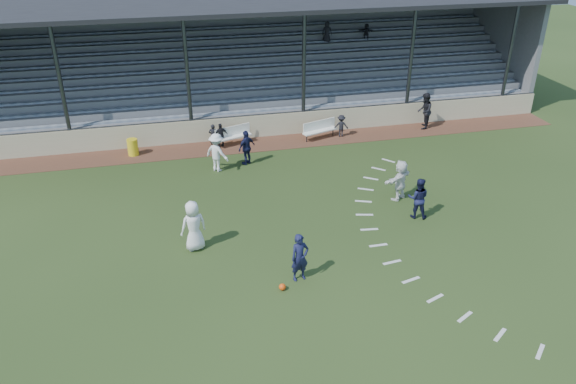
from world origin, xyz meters
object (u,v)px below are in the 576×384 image
object	(u,v)px
bench_left	(233,134)
player_navy_lead	(300,258)
trash_bin	(133,147)
player_white_lead	(193,226)
football	(282,287)
official	(425,111)
bench_right	(320,128)

from	to	relation	value
bench_left	player_navy_lead	size ratio (longest dim) A/B	1.17
bench_left	trash_bin	distance (m)	5.06
player_white_lead	player_navy_lead	xyz separation A→B (m)	(3.26, -2.68, -0.10)
trash_bin	player_white_lead	xyz separation A→B (m)	(2.28, -9.19, 0.52)
trash_bin	bench_left	bearing A→B (deg)	2.87
player_navy_lead	trash_bin	bearing A→B (deg)	103.68
football	player_white_lead	xyz separation A→B (m)	(-2.56, 3.13, 0.85)
trash_bin	official	size ratio (longest dim) A/B	0.42
trash_bin	official	distance (m)	15.69
player_navy_lead	official	size ratio (longest dim) A/B	0.86
trash_bin	player_navy_lead	world-z (taller)	player_navy_lead
football	player_navy_lead	size ratio (longest dim) A/B	0.13
bench_right	player_navy_lead	xyz separation A→B (m)	(-4.12, -11.91, 0.27)
player_white_lead	official	size ratio (longest dim) A/B	0.97
trash_bin	player_navy_lead	bearing A→B (deg)	-64.99
bench_right	official	world-z (taller)	official
bench_left	official	distance (m)	10.63
football	player_white_lead	distance (m)	4.14
player_navy_lead	bench_right	bearing A→B (deg)	59.59
bench_right	football	distance (m)	13.29
bench_right	trash_bin	bearing A→B (deg)	161.49
player_white_lead	bench_right	bearing A→B (deg)	-144.80
bench_left	player_white_lead	xyz separation A→B (m)	(-2.78, -9.45, 0.38)
player_white_lead	official	world-z (taller)	official
football	player_white_lead	bearing A→B (deg)	129.28
player_navy_lead	football	bearing A→B (deg)	-158.11
bench_left	bench_right	size ratio (longest dim) A/B	1.00
football	official	xyz separation A→B (m)	(10.84, 12.44, 0.90)
bench_left	player_white_lead	world-z (taller)	player_white_lead
bench_left	football	xyz separation A→B (m)	(-0.22, -12.58, -0.47)
bench_left	player_white_lead	distance (m)	9.86
bench_right	official	bearing A→B (deg)	-18.12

